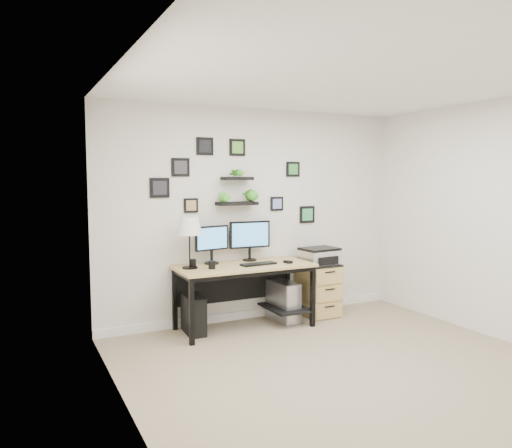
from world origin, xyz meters
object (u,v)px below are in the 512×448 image
desk (246,275)px  printer (320,256)px  table_lamp (189,227)px  monitor_right (250,237)px  monitor_left (212,242)px  pc_tower_black (194,314)px  pc_tower_grey (283,301)px  file_cabinet (318,289)px  mug (212,265)px

desk → printer: bearing=1.2°
desk → table_lamp: size_ratio=2.78×
monitor_right → printer: 0.95m
monitor_left → pc_tower_black: monitor_left is taller
monitor_right → pc_tower_black: 1.14m
table_lamp → monitor_left: bearing=25.6°
table_lamp → pc_tower_grey: 1.54m
monitor_left → monitor_right: bearing=0.6°
table_lamp → pc_tower_black: (0.04, 0.01, -1.00)m
file_cabinet → pc_tower_grey: bearing=-176.6°
desk → mug: bearing=-166.9°
monitor_right → table_lamp: size_ratio=0.91×
desk → pc_tower_black: 0.76m
file_cabinet → monitor_left: bearing=174.6°
file_cabinet → pc_tower_black: bearing=-179.5°
mug → printer: printer is taller
table_lamp → pc_tower_grey: (1.20, -0.01, -0.97)m
monitor_right → table_lamp: table_lamp is taller
pc_tower_grey → file_cabinet: size_ratio=0.75×
monitor_right → pc_tower_grey: monitor_right is taller
pc_tower_black → desk: bearing=-0.6°
monitor_left → pc_tower_grey: monitor_left is taller
desk → pc_tower_black: size_ratio=3.72×
monitor_right → table_lamp: (-0.82, -0.16, 0.17)m
monitor_left → monitor_right: size_ratio=0.86×
monitor_right → pc_tower_grey: 0.90m
monitor_left → pc_tower_grey: 1.18m
mug → pc_tower_grey: bearing=7.8°
monitor_left → file_cabinet: (1.40, -0.13, -0.68)m
monitor_left → monitor_right: (0.50, 0.00, 0.03)m
printer → desk: bearing=-178.8°
table_lamp → printer: bearing=-0.4°
pc_tower_grey → pc_tower_black: bearing=179.1°
monitor_right → table_lamp: bearing=-168.9°
file_cabinet → mug: bearing=-173.7°
table_lamp → pc_tower_black: bearing=14.4°
desk → monitor_left: (-0.35, 0.19, 0.39)m
table_lamp → desk: bearing=-2.9°
mug → monitor_left: bearing=68.8°
desk → file_cabinet: size_ratio=2.39×
desk → pc_tower_grey: bearing=3.0°
pc_tower_black → file_cabinet: size_ratio=0.64×
pc_tower_grey → printer: bearing=-0.5°
pc_tower_black → monitor_left: bearing=30.5°
desk → mug: mug is taller
monitor_left → mug: bearing=-111.2°
monitor_right → printer: (0.90, -0.17, -0.27)m
monitor_right → file_cabinet: monitor_right is taller
pc_tower_black → printer: size_ratio=0.90×
file_cabinet → printer: (-0.01, -0.04, 0.44)m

